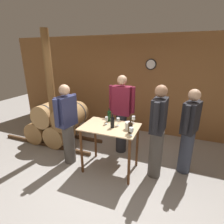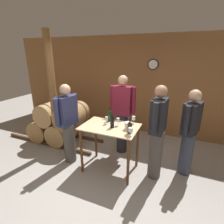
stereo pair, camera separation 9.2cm
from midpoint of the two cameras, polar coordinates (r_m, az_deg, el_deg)
ground_plane at (r=3.41m, az=-2.94°, el=-22.11°), size 14.00×14.00×0.00m
back_wall at (r=5.00m, az=8.49°, el=8.44°), size 8.40×0.08×2.70m
barrel_rack at (r=4.73m, az=-18.24°, el=-3.48°), size 2.56×0.80×1.07m
tasting_table at (r=3.34m, az=-1.43°, el=-7.62°), size 1.05×0.71×0.93m
wooden_post at (r=4.12m, az=-19.77°, el=5.31°), size 0.16×0.16×2.70m
wine_bottle_far_left at (r=3.48m, az=-1.71°, el=-1.29°), size 0.07×0.07×0.27m
wine_bottle_left at (r=3.18m, az=-0.69°, el=-3.35°), size 0.07×0.07×0.27m
wine_bottle_center at (r=2.98m, az=5.12°, el=-5.03°), size 0.07×0.07×0.28m
wine_glass_near_left at (r=3.34m, az=-2.60°, el=-2.31°), size 0.06×0.06×0.15m
wine_glass_near_center at (r=3.25m, az=1.18°, el=-2.61°), size 0.06×0.06×0.15m
wine_glass_near_right at (r=3.38m, az=6.25°, el=-2.02°), size 0.07×0.07×0.15m
wine_glass_far_side at (r=2.89m, az=5.42°, el=-5.80°), size 0.07×0.07×0.14m
ice_bucket at (r=3.13m, az=4.58°, el=-4.46°), size 0.13×0.13×0.13m
person_host at (r=3.18m, az=13.84°, el=-6.07°), size 0.25×0.59×1.74m
person_visitor_with_scarf at (r=3.90m, az=2.44°, el=-0.38°), size 0.59×0.24×1.79m
person_visitor_bearded at (r=3.50m, az=23.12°, el=-5.69°), size 0.34×0.56×1.65m
person_visitor_near_door at (r=3.65m, az=-15.12°, el=-3.61°), size 0.29×0.58×1.67m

